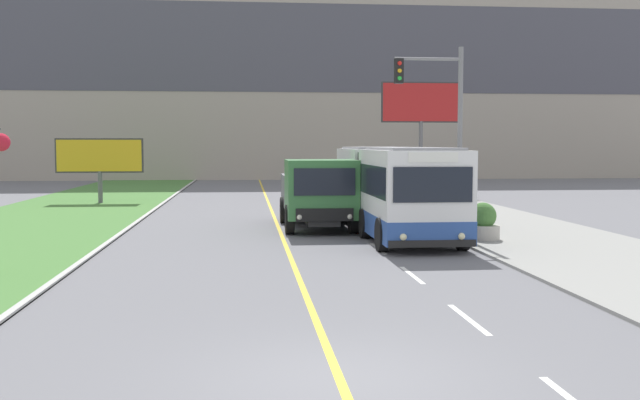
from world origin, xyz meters
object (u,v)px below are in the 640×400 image
object	(u,v)px
car_distant	(346,189)
billboard_small	(100,157)
billboard_large	(421,108)
planter_round_second	(453,211)
traffic_light_mast	(442,118)
planter_round_near	(483,223)
dump_truck	(319,194)
city_bus	(392,189)
planter_round_third	(420,203)

from	to	relation	value
car_distant	billboard_small	world-z (taller)	billboard_small
billboard_large	billboard_small	xyz separation A→B (m)	(-18.35, -3.64, -2.91)
planter_round_second	billboard_small	bearing A→B (deg)	139.94
traffic_light_mast	planter_round_near	bearing A→B (deg)	-30.52
car_distant	planter_round_near	size ratio (longest dim) A/B	3.58
car_distant	dump_truck	bearing A→B (deg)	-101.78
dump_truck	planter_round_second	distance (m)	5.31
city_bus	traffic_light_mast	distance (m)	3.40
city_bus	dump_truck	bearing A→B (deg)	157.54
billboard_large	planter_round_third	world-z (taller)	billboard_large
car_distant	billboard_large	size ratio (longest dim) A/B	0.62
city_bus	billboard_small	xyz separation A→B (m)	(-12.94, 14.85, 0.92)
city_bus	dump_truck	distance (m)	2.75
billboard_large	planter_round_second	size ratio (longest dim) A/B	5.74
billboard_large	billboard_small	distance (m)	18.94
dump_truck	traffic_light_mast	distance (m)	5.53
billboard_large	planter_round_third	xyz separation A→B (m)	(-2.93, -12.37, -4.78)
car_distant	planter_round_third	bearing A→B (deg)	-76.50
billboard_large	planter_round_near	size ratio (longest dim) A/B	5.76
billboard_large	traffic_light_mast	bearing A→B (deg)	-101.53
traffic_light_mast	planter_round_second	xyz separation A→B (m)	(1.46, 3.71, -3.40)
planter_round_near	planter_round_third	size ratio (longest dim) A/B	1.02
traffic_light_mast	planter_round_near	size ratio (longest dim) A/B	5.27
city_bus	dump_truck	size ratio (longest dim) A/B	1.78
planter_round_second	dump_truck	bearing A→B (deg)	-172.80
city_bus	billboard_large	world-z (taller)	billboard_large
planter_round_third	car_distant	bearing A→B (deg)	103.50
dump_truck	planter_round_near	xyz separation A→B (m)	(4.96, -3.76, -0.72)
dump_truck	planter_round_third	size ratio (longest dim) A/B	5.57
planter_round_second	car_distant	bearing A→B (deg)	99.96
planter_round_third	city_bus	bearing A→B (deg)	-112.04
traffic_light_mast	billboard_small	bearing A→B (deg)	130.05
planter_round_near	billboard_large	bearing A→B (deg)	82.01
city_bus	dump_truck	xyz separation A→B (m)	(-2.53, 1.05, -0.23)
city_bus	car_distant	xyz separation A→B (m)	(0.37, 14.93, -0.86)
city_bus	billboard_large	bearing A→B (deg)	73.70
car_distant	traffic_light_mast	xyz separation A→B (m)	(0.86, -16.94, 3.32)
billboard_small	billboard_large	bearing A→B (deg)	11.23
dump_truck	billboard_small	world-z (taller)	billboard_small
planter_round_near	billboard_small	bearing A→B (deg)	131.19
dump_truck	billboard_large	bearing A→B (deg)	65.54
dump_truck	billboard_small	size ratio (longest dim) A/B	1.43
billboard_large	billboard_small	world-z (taller)	billboard_large
traffic_light_mast	planter_round_third	world-z (taller)	traffic_light_mast
traffic_light_mast	car_distant	bearing A→B (deg)	92.91
planter_round_near	planter_round_third	bearing A→B (deg)	89.70
car_distant	planter_round_second	xyz separation A→B (m)	(2.32, -13.23, -0.08)
city_bus	car_distant	size ratio (longest dim) A/B	2.71
traffic_light_mast	dump_truck	bearing A→B (deg)	140.93
dump_truck	planter_round_near	world-z (taller)	dump_truck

